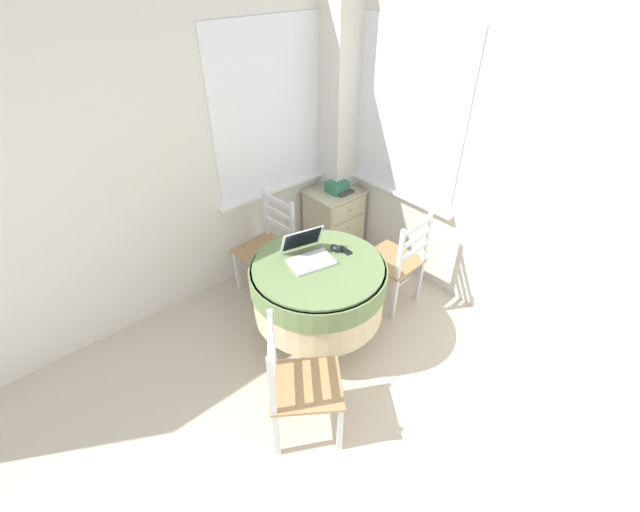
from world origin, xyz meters
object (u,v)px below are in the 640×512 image
object	(u,v)px
computer_mouse	(335,248)
dining_chair_camera_near	(298,384)
dining_chair_near_right_window	(396,261)
book_on_cabinet	(341,190)
corner_cabinet	(334,219)
round_dining_table	(318,285)
storage_box	(337,187)
laptop	(308,254)
dining_chair_near_back_window	(268,247)
cell_phone	(345,250)

from	to	relation	value
computer_mouse	dining_chair_camera_near	size ratio (longest dim) A/B	0.10
dining_chair_near_right_window	book_on_cabinet	size ratio (longest dim) A/B	4.24
corner_cabinet	round_dining_table	bearing A→B (deg)	-138.12
storage_box	dining_chair_camera_near	bearing A→B (deg)	-139.43
round_dining_table	dining_chair_near_right_window	distance (m)	0.82
corner_cabinet	dining_chair_camera_near	bearing A→B (deg)	-138.77
laptop	dining_chair_near_right_window	xyz separation A→B (m)	(0.81, -0.20, -0.36)
round_dining_table	storage_box	xyz separation A→B (m)	(1.02, 0.88, 0.15)
computer_mouse	dining_chair_near_back_window	size ratio (longest dim) A/B	0.10
cell_phone	book_on_cabinet	xyz separation A→B (m)	(0.77, 0.85, -0.09)
computer_mouse	dining_chair_camera_near	distance (m)	1.07
cell_phone	computer_mouse	bearing A→B (deg)	135.92
dining_chair_camera_near	storage_box	xyz separation A→B (m)	(1.64, 1.40, 0.27)
cell_phone	dining_chair_camera_near	bearing A→B (deg)	-149.38
storage_box	computer_mouse	bearing A→B (deg)	-133.98
laptop	corner_cabinet	world-z (taller)	laptop
dining_chair_near_back_window	book_on_cabinet	bearing A→B (deg)	2.87
cell_phone	dining_chair_camera_near	world-z (taller)	dining_chair_camera_near
computer_mouse	dining_chair_camera_near	world-z (taller)	dining_chair_camera_near
cell_phone	storage_box	xyz separation A→B (m)	(0.75, 0.88, -0.05)
round_dining_table	dining_chair_camera_near	size ratio (longest dim) A/B	1.13
dining_chair_near_right_window	dining_chair_camera_near	size ratio (longest dim) A/B	1.00
dining_chair_near_right_window	storage_box	size ratio (longest dim) A/B	4.70
laptop	storage_box	xyz separation A→B (m)	(1.02, 0.77, -0.09)
corner_cabinet	laptop	bearing A→B (deg)	-141.82
dining_chair_near_right_window	book_on_cabinet	xyz separation A→B (m)	(0.24, 0.94, 0.23)
corner_cabinet	book_on_cabinet	distance (m)	0.34
laptop	computer_mouse	size ratio (longest dim) A/B	4.18
storage_box	book_on_cabinet	xyz separation A→B (m)	(0.02, -0.03, -0.04)
storage_box	round_dining_table	bearing A→B (deg)	-139.18
dining_chair_near_back_window	computer_mouse	bearing A→B (deg)	-81.83
dining_chair_near_back_window	corner_cabinet	size ratio (longest dim) A/B	1.38
round_dining_table	book_on_cabinet	size ratio (longest dim) A/B	4.81
computer_mouse	dining_chair_near_right_window	size ratio (longest dim) A/B	0.10
round_dining_table	laptop	bearing A→B (deg)	93.82
dining_chair_near_back_window	corner_cabinet	bearing A→B (deg)	5.93
round_dining_table	book_on_cabinet	xyz separation A→B (m)	(1.04, 0.85, 0.11)
dining_chair_near_right_window	corner_cabinet	size ratio (longest dim) A/B	1.38
book_on_cabinet	corner_cabinet	bearing A→B (deg)	130.18
corner_cabinet	book_on_cabinet	xyz separation A→B (m)	(0.04, -0.05, 0.34)
cell_phone	corner_cabinet	world-z (taller)	cell_phone
laptop	dining_chair_near_back_window	world-z (taller)	laptop
corner_cabinet	dining_chair_near_right_window	bearing A→B (deg)	-101.24
round_dining_table	dining_chair_near_back_window	size ratio (longest dim) A/B	1.13
round_dining_table	storage_box	world-z (taller)	storage_box
dining_chair_camera_near	corner_cabinet	world-z (taller)	dining_chair_camera_near
round_dining_table	dining_chair_near_right_window	xyz separation A→B (m)	(0.80, -0.09, -0.12)
dining_chair_near_right_window	book_on_cabinet	world-z (taller)	dining_chair_near_right_window
laptop	storage_box	bearing A→B (deg)	37.06
round_dining_table	dining_chair_camera_near	world-z (taller)	dining_chair_camera_near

